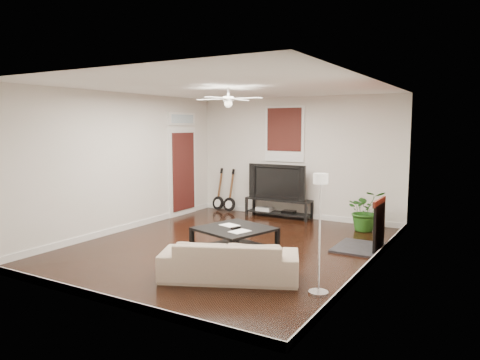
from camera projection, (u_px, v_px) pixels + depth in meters
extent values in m
cube|color=black|center=(229.00, 246.00, 8.07)|extent=(5.00, 6.00, 0.01)
cube|color=white|center=(228.00, 87.00, 7.73)|extent=(5.00, 6.00, 0.01)
cube|color=silver|center=(296.00, 158.00, 10.47)|extent=(5.00, 0.01, 2.80)
cube|color=silver|center=(95.00, 189.00, 5.33)|extent=(5.00, 0.01, 2.80)
cube|color=silver|center=(124.00, 162.00, 9.15)|extent=(0.01, 6.00, 2.80)
cube|color=silver|center=(373.00, 176.00, 6.65)|extent=(0.01, 6.00, 2.80)
cube|color=brown|center=(387.00, 170.00, 7.51)|extent=(0.02, 2.20, 2.80)
cube|color=black|center=(368.00, 224.00, 7.77)|extent=(0.80, 1.10, 0.92)
cube|color=#3D1610|center=(284.00, 134.00, 10.53)|extent=(1.00, 0.06, 1.30)
cube|color=white|center=(183.00, 163.00, 10.78)|extent=(0.08, 1.00, 2.50)
cube|color=black|center=(279.00, 208.00, 10.60)|extent=(1.58, 0.42, 0.44)
imported|color=black|center=(279.00, 181.00, 10.54)|extent=(1.41, 0.19, 0.81)
cube|color=black|center=(234.00, 241.00, 7.54)|extent=(1.34, 1.34, 0.45)
imported|color=tan|center=(230.00, 260.00, 6.31)|extent=(2.05, 1.46, 0.56)
imported|color=#25601B|center=(366.00, 210.00, 9.20)|extent=(0.99, 0.95, 0.85)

